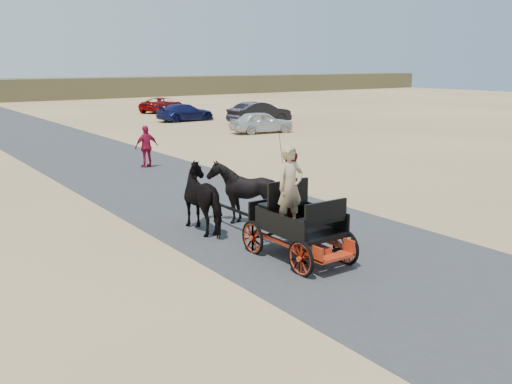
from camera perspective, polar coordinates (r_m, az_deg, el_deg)
ground at (r=11.78m, az=16.02°, el=-8.67°), size 140.00×140.00×0.00m
road at (r=11.78m, az=16.02°, el=-8.65°), size 6.00×140.00×0.01m
carriage at (r=12.57m, az=4.21°, el=-5.07°), size 1.30×2.40×0.72m
horse_left at (r=14.52m, az=-4.95°, el=-0.62°), size 0.91×2.01×1.70m
horse_right at (r=15.09m, az=-1.34°, el=-0.06°), size 1.37×1.54×1.70m
driver_man at (r=12.16m, az=3.42°, el=0.48°), size 0.66×0.43×1.80m
passenger_woman at (r=12.91m, az=3.64°, el=0.69°), size 0.77×0.60×1.58m
pedestrian at (r=23.71m, az=-10.89°, el=4.48°), size 1.02×0.45×1.73m
car_a at (r=34.93m, az=0.57°, el=7.00°), size 4.06×2.13×1.32m
car_b at (r=40.12m, az=0.37°, el=7.91°), size 4.67×1.77×1.52m
car_c at (r=42.43m, az=-7.07°, el=7.90°), size 4.34×1.80×1.26m
car_d at (r=50.22m, az=-9.38°, el=8.59°), size 4.97×4.19×1.26m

